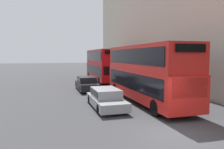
{
  "coord_description": "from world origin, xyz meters",
  "views": [
    {
      "loc": [
        -5.5,
        -8.27,
        3.55
      ],
      "look_at": [
        0.48,
        12.21,
        1.69
      ],
      "focal_mm": 35.0,
      "sensor_mm": 36.0,
      "label": 1
    }
  ],
  "objects_px": {
    "bus_second_in_queue": "(102,64)",
    "car_dark_sedan": "(106,98)",
    "car_hatchback": "(87,83)",
    "bus_leading": "(145,71)",
    "pedestrian": "(128,77)"
  },
  "relations": [
    {
      "from": "bus_leading",
      "to": "car_dark_sedan",
      "type": "xyz_separation_m",
      "value": [
        -3.4,
        -1.08,
        -1.67
      ]
    },
    {
      "from": "bus_leading",
      "to": "car_hatchback",
      "type": "bearing_deg",
      "value": 117.3
    },
    {
      "from": "bus_second_in_queue",
      "to": "car_dark_sedan",
      "type": "relative_size",
      "value": 2.14
    },
    {
      "from": "car_hatchback",
      "to": "pedestrian",
      "type": "relative_size",
      "value": 2.51
    },
    {
      "from": "bus_second_in_queue",
      "to": "car_dark_sedan",
      "type": "bearing_deg",
      "value": -102.81
    },
    {
      "from": "car_dark_sedan",
      "to": "car_hatchback",
      "type": "bearing_deg",
      "value": 90.0
    },
    {
      "from": "bus_leading",
      "to": "car_hatchback",
      "type": "height_order",
      "value": "bus_leading"
    },
    {
      "from": "car_hatchback",
      "to": "bus_leading",
      "type": "bearing_deg",
      "value": -62.7
    },
    {
      "from": "bus_leading",
      "to": "pedestrian",
      "type": "height_order",
      "value": "bus_leading"
    },
    {
      "from": "bus_leading",
      "to": "car_hatchback",
      "type": "distance_m",
      "value": 7.59
    },
    {
      "from": "bus_leading",
      "to": "bus_second_in_queue",
      "type": "distance_m",
      "value": 13.87
    },
    {
      "from": "bus_leading",
      "to": "car_dark_sedan",
      "type": "relative_size",
      "value": 2.34
    },
    {
      "from": "car_dark_sedan",
      "to": "pedestrian",
      "type": "relative_size",
      "value": 2.64
    },
    {
      "from": "bus_second_in_queue",
      "to": "car_dark_sedan",
      "type": "distance_m",
      "value": 15.43
    },
    {
      "from": "bus_second_in_queue",
      "to": "car_hatchback",
      "type": "relative_size",
      "value": 2.25
    }
  ]
}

